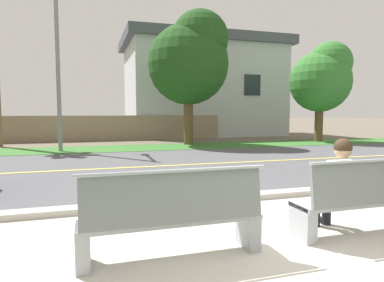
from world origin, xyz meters
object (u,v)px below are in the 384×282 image
at_px(shade_tree_centre, 323,77).
at_px(seated_person_white, 336,182).
at_px(bench_right, 368,200).
at_px(bench_left, 173,218).
at_px(streetlamp, 58,47).
at_px(shade_tree_left, 191,58).

bearing_deg(shade_tree_centre, seated_person_white, -127.23).
bearing_deg(seated_person_white, bench_right, -26.60).
xyz_separation_m(bench_left, seated_person_white, (2.23, 0.17, 0.21)).
height_order(streetlamp, shade_tree_left, streetlamp).
height_order(seated_person_white, shade_tree_centre, shade_tree_centre).
xyz_separation_m(seated_person_white, shade_tree_left, (1.68, 12.07, 3.49)).
relative_size(bench_left, seated_person_white, 1.57).
xyz_separation_m(seated_person_white, streetlamp, (-4.20, 11.06, 3.49)).
distance_m(seated_person_white, shade_tree_centre, 14.88).
relative_size(bench_right, shade_tree_centre, 0.37).
relative_size(streetlamp, shade_tree_left, 1.14).
xyz_separation_m(bench_right, shade_tree_left, (1.33, 12.24, 3.70)).
distance_m(bench_left, bench_right, 2.57).
relative_size(seated_person_white, shade_tree_left, 0.20).
bearing_deg(bench_right, seated_person_white, 153.40).
distance_m(streetlamp, shade_tree_left, 5.97).
xyz_separation_m(bench_left, shade_tree_left, (3.90, 12.24, 3.70)).
bearing_deg(bench_left, bench_right, 0.00).
relative_size(shade_tree_left, shade_tree_centre, 1.21).
distance_m(bench_left, shade_tree_centre, 16.46).
bearing_deg(shade_tree_centre, streetlamp, -177.45).
relative_size(seated_person_white, shade_tree_centre, 0.24).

